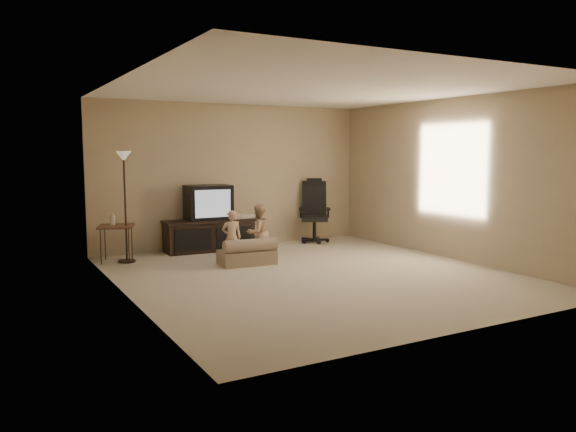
% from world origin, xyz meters
% --- Properties ---
extents(floor, '(5.50, 5.50, 0.00)m').
position_xyz_m(floor, '(0.00, 0.00, 0.00)').
color(floor, '#BDB396').
rests_on(floor, ground).
extents(room_shell, '(5.50, 5.50, 5.50)m').
position_xyz_m(room_shell, '(0.00, 0.00, 1.52)').
color(room_shell, white).
rests_on(room_shell, floor).
extents(tv_stand, '(1.57, 0.63, 1.11)m').
position_xyz_m(tv_stand, '(-0.56, 2.49, 0.46)').
color(tv_stand, black).
rests_on(tv_stand, floor).
extents(office_chair, '(0.74, 0.75, 1.18)m').
position_xyz_m(office_chair, '(1.49, 2.42, 0.42)').
color(office_chair, black).
rests_on(office_chair, floor).
extents(side_table, '(0.64, 0.64, 0.76)m').
position_xyz_m(side_table, '(-2.15, 2.25, 0.54)').
color(side_table, brown).
rests_on(side_table, floor).
extents(floor_lamp, '(0.26, 0.26, 1.68)m').
position_xyz_m(floor_lamp, '(-2.03, 2.14, 1.22)').
color(floor_lamp, black).
rests_on(floor_lamp, floor).
extents(child_sofa, '(0.85, 0.53, 0.40)m').
position_xyz_m(child_sofa, '(-0.50, 1.06, 0.16)').
color(child_sofa, gray).
rests_on(child_sofa, floor).
extents(toddler_left, '(0.33, 0.27, 0.82)m').
position_xyz_m(toddler_left, '(-0.72, 1.15, 0.41)').
color(toddler_left, tan).
rests_on(toddler_left, floor).
extents(toddler_right, '(0.46, 0.32, 0.87)m').
position_xyz_m(toddler_right, '(-0.21, 1.30, 0.43)').
color(toddler_right, tan).
rests_on(toddler_right, floor).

